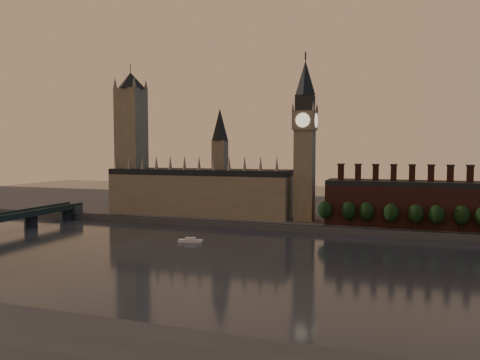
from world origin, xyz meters
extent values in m
plane|color=black|center=(0.00, 0.00, 0.00)|extent=(900.00, 900.00, 0.00)
cube|color=#414246|center=(0.00, 90.00, 2.00)|extent=(900.00, 4.00, 4.00)
cube|color=#414246|center=(0.00, 180.00, 2.00)|extent=(900.00, 180.00, 4.00)
cube|color=#7F705A|center=(-65.00, 115.00, 18.00)|extent=(130.00, 30.00, 28.00)
cube|color=black|center=(-65.00, 115.00, 34.00)|extent=(130.00, 30.00, 4.00)
cube|color=#7F705A|center=(-50.00, 115.00, 44.00)|extent=(9.00, 9.00, 24.00)
cone|color=black|center=(-50.00, 115.00, 67.00)|extent=(12.00, 12.00, 22.00)
cone|color=#7F705A|center=(-124.00, 101.00, 41.00)|extent=(2.60, 2.60, 10.00)
cone|color=#7F705A|center=(-113.27, 101.00, 41.00)|extent=(2.60, 2.60, 10.00)
cone|color=#7F705A|center=(-102.55, 101.00, 41.00)|extent=(2.60, 2.60, 10.00)
cone|color=#7F705A|center=(-91.82, 101.00, 41.00)|extent=(2.60, 2.60, 10.00)
cone|color=#7F705A|center=(-81.09, 101.00, 41.00)|extent=(2.60, 2.60, 10.00)
cone|color=#7F705A|center=(-70.36, 101.00, 41.00)|extent=(2.60, 2.60, 10.00)
cone|color=#7F705A|center=(-59.64, 101.00, 41.00)|extent=(2.60, 2.60, 10.00)
cone|color=#7F705A|center=(-48.91, 101.00, 41.00)|extent=(2.60, 2.60, 10.00)
cone|color=#7F705A|center=(-38.18, 101.00, 41.00)|extent=(2.60, 2.60, 10.00)
cone|color=#7F705A|center=(-27.45, 101.00, 41.00)|extent=(2.60, 2.60, 10.00)
cone|color=#7F705A|center=(-16.73, 101.00, 41.00)|extent=(2.60, 2.60, 10.00)
cone|color=#7F705A|center=(-6.00, 101.00, 41.00)|extent=(2.60, 2.60, 10.00)
cube|color=#7F705A|center=(-120.00, 115.00, 49.00)|extent=(18.00, 18.00, 90.00)
cone|color=black|center=(-120.00, 115.00, 100.00)|extent=(24.00, 24.00, 12.00)
cylinder|color=#232326|center=(-120.00, 115.00, 106.00)|extent=(0.50, 0.50, 12.00)
cone|color=#7F705A|center=(-128.00, 107.00, 98.00)|extent=(3.00, 3.00, 8.00)
cone|color=#7F705A|center=(-112.00, 107.00, 98.00)|extent=(3.00, 3.00, 8.00)
cone|color=#7F705A|center=(-128.00, 123.00, 98.00)|extent=(3.00, 3.00, 8.00)
cone|color=#7F705A|center=(-112.00, 123.00, 98.00)|extent=(3.00, 3.00, 8.00)
cube|color=#7F705A|center=(10.00, 110.00, 33.00)|extent=(12.00, 12.00, 58.00)
cube|color=#7F705A|center=(10.00, 110.00, 68.00)|extent=(14.00, 14.00, 12.00)
cube|color=#232326|center=(10.00, 110.00, 79.00)|extent=(11.00, 11.00, 10.00)
cone|color=black|center=(10.00, 110.00, 95.00)|extent=(13.00, 13.00, 22.00)
cylinder|color=#232326|center=(10.00, 110.00, 108.50)|extent=(1.00, 1.00, 5.00)
cylinder|color=beige|center=(10.00, 102.80, 68.00)|extent=(9.00, 0.50, 9.00)
cylinder|color=beige|center=(10.00, 117.20, 68.00)|extent=(9.00, 0.50, 9.00)
cylinder|color=beige|center=(2.80, 110.00, 68.00)|extent=(0.50, 9.00, 9.00)
cylinder|color=beige|center=(17.20, 110.00, 68.00)|extent=(0.50, 9.00, 9.00)
cone|color=#7F705A|center=(3.50, 103.50, 77.00)|extent=(2.00, 2.00, 6.00)
cone|color=#7F705A|center=(16.50, 103.50, 77.00)|extent=(2.00, 2.00, 6.00)
cone|color=#7F705A|center=(3.50, 116.50, 77.00)|extent=(2.00, 2.00, 6.00)
cone|color=#7F705A|center=(16.50, 116.50, 77.00)|extent=(2.00, 2.00, 6.00)
cube|color=#4B231C|center=(80.00, 110.00, 16.00)|extent=(110.00, 25.00, 24.00)
cube|color=black|center=(80.00, 110.00, 29.50)|extent=(110.00, 25.00, 3.00)
cube|color=#4B231C|center=(33.00, 110.00, 35.50)|extent=(3.50, 3.50, 9.00)
cube|color=#232326|center=(33.00, 110.00, 40.50)|extent=(4.20, 4.20, 1.00)
cube|color=#4B231C|center=(43.44, 110.00, 35.50)|extent=(3.50, 3.50, 9.00)
cube|color=#232326|center=(43.44, 110.00, 40.50)|extent=(4.20, 4.20, 1.00)
cube|color=#4B231C|center=(53.89, 110.00, 35.50)|extent=(3.50, 3.50, 9.00)
cube|color=#232326|center=(53.89, 110.00, 40.50)|extent=(4.20, 4.20, 1.00)
cube|color=#4B231C|center=(64.33, 110.00, 35.50)|extent=(3.50, 3.50, 9.00)
cube|color=#232326|center=(64.33, 110.00, 40.50)|extent=(4.20, 4.20, 1.00)
cube|color=#4B231C|center=(74.78, 110.00, 35.50)|extent=(3.50, 3.50, 9.00)
cube|color=#232326|center=(74.78, 110.00, 40.50)|extent=(4.20, 4.20, 1.00)
cube|color=#4B231C|center=(85.22, 110.00, 35.50)|extent=(3.50, 3.50, 9.00)
cube|color=#232326|center=(85.22, 110.00, 40.50)|extent=(4.20, 4.20, 1.00)
cube|color=#4B231C|center=(95.67, 110.00, 35.50)|extent=(3.50, 3.50, 9.00)
cube|color=#232326|center=(95.67, 110.00, 40.50)|extent=(4.20, 4.20, 1.00)
cube|color=#4B231C|center=(106.11, 110.00, 35.50)|extent=(3.50, 3.50, 9.00)
cube|color=#232326|center=(106.11, 110.00, 40.50)|extent=(4.20, 4.20, 1.00)
cylinder|color=black|center=(25.58, 94.60, 7.00)|extent=(0.80, 0.80, 6.00)
ellipsoid|color=black|center=(25.58, 94.60, 13.50)|extent=(8.60, 8.60, 10.75)
cylinder|color=black|center=(39.42, 95.40, 7.00)|extent=(0.80, 0.80, 6.00)
ellipsoid|color=black|center=(39.42, 95.40, 13.50)|extent=(8.60, 8.60, 10.75)
cylinder|color=black|center=(49.85, 95.43, 7.00)|extent=(0.80, 0.80, 6.00)
ellipsoid|color=black|center=(49.85, 95.43, 13.50)|extent=(8.60, 8.60, 10.75)
cylinder|color=black|center=(63.50, 93.72, 7.00)|extent=(0.80, 0.80, 6.00)
ellipsoid|color=black|center=(63.50, 93.72, 13.50)|extent=(8.60, 8.60, 10.75)
cylinder|color=black|center=(76.82, 93.97, 7.00)|extent=(0.80, 0.80, 6.00)
ellipsoid|color=black|center=(76.82, 93.97, 13.50)|extent=(8.60, 8.60, 10.75)
cylinder|color=black|center=(87.55, 93.58, 7.00)|extent=(0.80, 0.80, 6.00)
ellipsoid|color=black|center=(87.55, 93.58, 13.50)|extent=(8.60, 8.60, 10.75)
cylinder|color=black|center=(100.71, 95.37, 7.00)|extent=(0.80, 0.80, 6.00)
ellipsoid|color=black|center=(100.71, 95.37, 13.50)|extent=(8.60, 8.60, 10.75)
cube|color=#414246|center=(-155.00, 90.00, 7.00)|extent=(14.00, 8.00, 6.00)
cylinder|color=#232326|center=(-155.00, 51.00, 3.88)|extent=(8.00, 8.00, 7.75)
cylinder|color=#232326|center=(-155.00, 85.00, 3.88)|extent=(8.00, 8.00, 7.75)
cube|color=silver|center=(-37.81, 39.75, 0.74)|extent=(13.48, 6.15, 1.49)
cube|color=silver|center=(-37.81, 39.75, 2.04)|extent=(6.01, 3.81, 1.12)
camera|label=1|loc=(67.23, -186.31, 49.60)|focal=35.00mm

